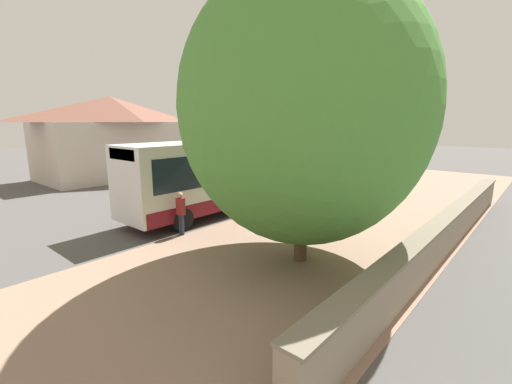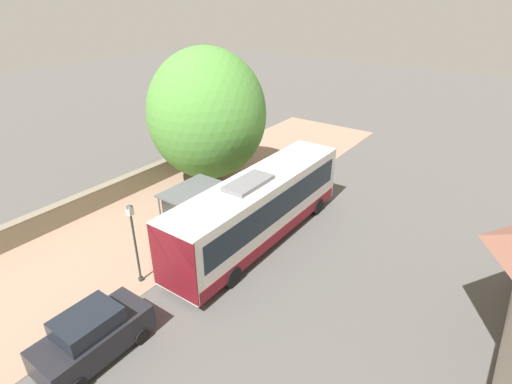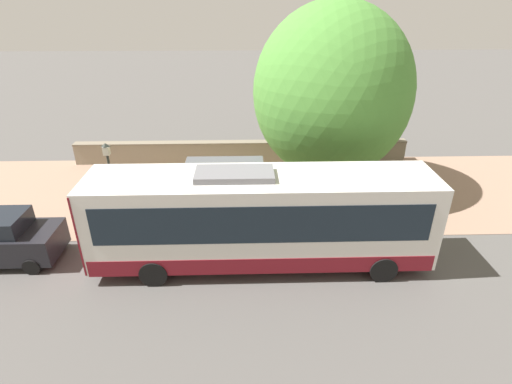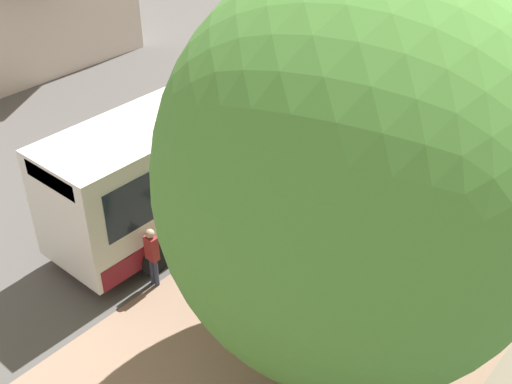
{
  "view_description": "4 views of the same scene",
  "coord_description": "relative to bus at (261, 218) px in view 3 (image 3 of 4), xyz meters",
  "views": [
    {
      "loc": [
        -11.1,
        13.62,
        4.59
      ],
      "look_at": [
        -1.27,
        2.28,
        1.49
      ],
      "focal_mm": 24.0,
      "sensor_mm": 36.0,
      "label": 1
    },
    {
      "loc": [
        12.17,
        -14.21,
        12.12
      ],
      "look_at": [
        1.29,
        0.95,
        2.69
      ],
      "focal_mm": 28.0,
      "sensor_mm": 36.0,
      "label": 2
    },
    {
      "loc": [
        14.26,
        0.21,
        9.42
      ],
      "look_at": [
        0.84,
        0.6,
        2.64
      ],
      "focal_mm": 28.0,
      "sensor_mm": 36.0,
      "label": 3
    },
    {
      "loc": [
        -10.33,
        13.4,
        11.46
      ],
      "look_at": [
        -1.21,
        2.81,
        2.13
      ],
      "focal_mm": 45.0,
      "sensor_mm": 36.0,
      "label": 4
    }
  ],
  "objects": [
    {
      "name": "ground_plane",
      "position": [
        -1.64,
        -0.75,
        -1.99
      ],
      "size": [
        120.0,
        120.0,
        0.0
      ],
      "primitive_type": "plane",
      "color": "#514F4C",
      "rests_on": "ground"
    },
    {
      "name": "sidewalk_plaza",
      "position": [
        -6.14,
        -0.75,
        -1.98
      ],
      "size": [
        9.0,
        44.0,
        0.02
      ],
      "color": "#937560",
      "rests_on": "ground"
    },
    {
      "name": "stone_wall",
      "position": [
        -10.19,
        -0.75,
        -1.33
      ],
      "size": [
        0.6,
        20.0,
        1.32
      ],
      "color": "gray",
      "rests_on": "ground"
    },
    {
      "name": "bus",
      "position": [
        0.0,
        0.0,
        0.0
      ],
      "size": [
        2.74,
        12.41,
        3.86
      ],
      "color": "silver",
      "rests_on": "ground"
    },
    {
      "name": "bus_shelter",
      "position": [
        -3.66,
        -1.46,
        0.24
      ],
      "size": [
        1.88,
        3.45,
        2.67
      ],
      "color": "#515459",
      "rests_on": "ground"
    },
    {
      "name": "pedestrian",
      "position": [
        -1.62,
        4.71,
        -0.93
      ],
      "size": [
        0.34,
        0.24,
        1.8
      ],
      "color": "#2D3347",
      "rests_on": "ground"
    },
    {
      "name": "bench",
      "position": [
        -5.83,
        0.83,
        -1.52
      ],
      "size": [
        0.4,
        1.46,
        0.88
      ],
      "color": "#4C7247",
      "rests_on": "ground"
    },
    {
      "name": "street_lamp_near",
      "position": [
        -2.48,
        -6.07,
        0.42
      ],
      "size": [
        0.28,
        0.28,
        4.05
      ],
      "color": "#2D332D",
      "rests_on": "ground"
    },
    {
      "name": "shade_tree",
      "position": [
        -6.78,
        3.73,
        3.0
      ],
      "size": [
        7.69,
        7.69,
        9.22
      ],
      "color": "brown",
      "rests_on": "ground"
    },
    {
      "name": "parked_car_behind_bus",
      "position": [
        -0.43,
        -9.84,
        -1.02
      ],
      "size": [
        2.01,
        4.14,
        2.0
      ],
      "color": "black",
      "rests_on": "ground"
    }
  ]
}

